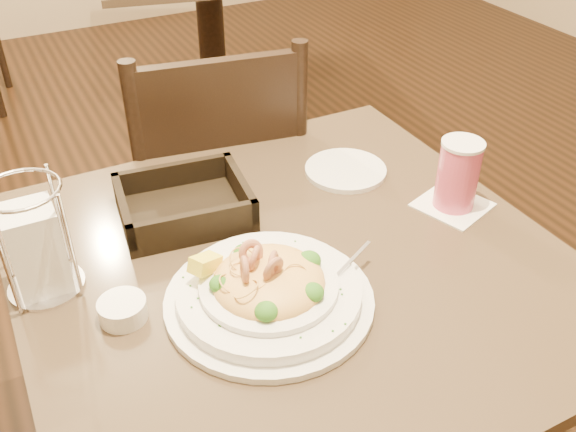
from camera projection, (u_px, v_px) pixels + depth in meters
name	position (u px, v px, depth m)	size (l,w,h in m)	color
main_table	(293.00, 351.00, 1.22)	(0.90, 0.90, 0.71)	black
background_table	(210.00, 14.00, 2.86)	(1.07, 1.07, 0.71)	black
dining_chair_near	(216.00, 195.00, 1.65)	(0.48, 0.48, 0.93)	black
pasta_bowl	(268.00, 289.00, 0.99)	(0.36, 0.33, 0.11)	white
drink_glass	(458.00, 175.00, 1.19)	(0.15, 0.15, 0.14)	white
bread_basket	(184.00, 206.00, 1.19)	(0.25, 0.22, 0.06)	black
napkin_caddy	(36.00, 247.00, 0.99)	(0.12, 0.12, 0.19)	silver
side_plate	(346.00, 170.00, 1.33)	(0.17, 0.17, 0.01)	white
butter_ramekin	(123.00, 310.00, 0.97)	(0.07, 0.07, 0.03)	white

